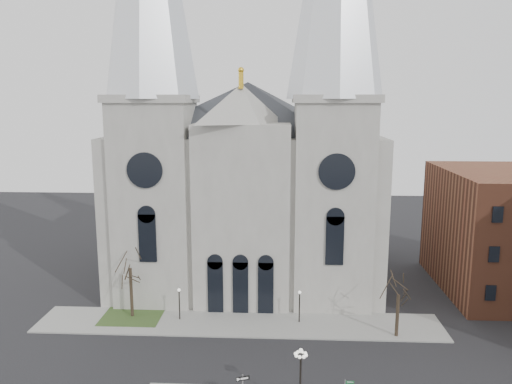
{
  "coord_description": "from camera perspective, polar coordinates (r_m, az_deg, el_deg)",
  "views": [
    {
      "loc": [
        4.05,
        -35.1,
        21.91
      ],
      "look_at": [
        1.87,
        8.0,
        13.91
      ],
      "focal_mm": 35.0,
      "sensor_mm": 36.0,
      "label": 1
    }
  ],
  "objects": [
    {
      "name": "sidewalk_far",
      "position": [
        51.17,
        -1.99,
        -14.77
      ],
      "size": [
        40.0,
        6.0,
        0.14
      ],
      "primitive_type": "cube",
      "color": "gray",
      "rests_on": "ground"
    },
    {
      "name": "ped_lamp_right",
      "position": [
        50.58,
        4.99,
        -12.31
      ],
      "size": [
        0.32,
        0.32,
        3.26
      ],
      "color": "black",
      "rests_on": "sidewalk_far"
    },
    {
      "name": "cathedral",
      "position": [
        58.2,
        -1.11,
        7.13
      ],
      "size": [
        33.0,
        26.66,
        54.0
      ],
      "color": "#99968F",
      "rests_on": "ground"
    },
    {
      "name": "tree_left",
      "position": [
        52.07,
        -14.21,
        -8.1
      ],
      "size": [
        3.2,
        3.2,
        7.5
      ],
      "color": "black",
      "rests_on": "ground"
    },
    {
      "name": "grass_patch",
      "position": [
        54.04,
        -13.94,
        -13.63
      ],
      "size": [
        6.0,
        5.0,
        0.18
      ],
      "primitive_type": "cube",
      "color": "#304A20",
      "rests_on": "ground"
    },
    {
      "name": "bg_building_brick",
      "position": [
        64.47,
        26.6,
        -4.0
      ],
      "size": [
        14.0,
        18.0,
        14.0
      ],
      "primitive_type": "cube",
      "color": "brown",
      "rests_on": "ground"
    },
    {
      "name": "globe_lamp",
      "position": [
        37.48,
        5.11,
        -19.73
      ],
      "size": [
        1.21,
        1.21,
        4.66
      ],
      "rotation": [
        0.0,
        0.0,
        -0.24
      ],
      "color": "black",
      "rests_on": "sidewalk_near"
    },
    {
      "name": "tree_right",
      "position": [
        48.67,
        15.99,
        -10.92
      ],
      "size": [
        3.2,
        3.2,
        6.0
      ],
      "color": "black",
      "rests_on": "ground"
    },
    {
      "name": "ped_lamp_left",
      "position": [
        51.53,
        -8.77,
        -11.95
      ],
      "size": [
        0.32,
        0.32,
        3.26
      ],
      "color": "black",
      "rests_on": "sidewalk_far"
    },
    {
      "name": "one_way_sign",
      "position": [
        38.55,
        -1.53,
        -21.13
      ],
      "size": [
        0.97,
        0.37,
        2.32
      ],
      "rotation": [
        0.0,
        0.0,
        0.34
      ],
      "color": "slate",
      "rests_on": "sidewalk_near"
    }
  ]
}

